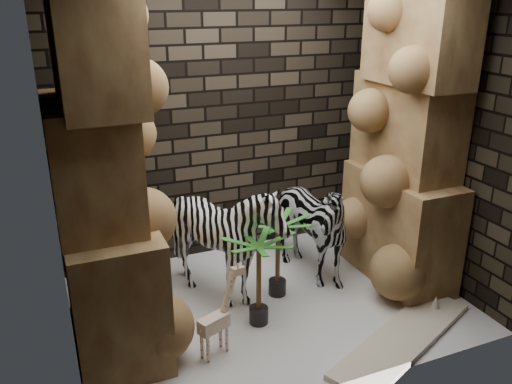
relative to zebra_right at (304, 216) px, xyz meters
name	(u,v)px	position (x,y,z in m)	size (l,w,h in m)	color
floor	(270,304)	(-0.53, -0.37, -0.66)	(3.50, 3.50, 0.00)	silver
wall_back	(222,120)	(-0.53, 0.88, 0.84)	(3.50, 3.50, 0.00)	black
wall_front	(352,201)	(-0.53, -1.62, 0.84)	(3.50, 3.50, 0.00)	black
wall_left	(51,177)	(-2.28, -0.37, 0.84)	(3.00, 3.00, 0.00)	black
wall_right	(436,131)	(1.22, -0.37, 0.84)	(3.00, 3.00, 0.00)	black
rock_pillar_left	(100,171)	(-1.93, -0.37, 0.84)	(0.68, 1.30, 3.00)	tan
rock_pillar_right	(408,134)	(0.89, -0.37, 0.84)	(0.58, 1.25, 3.00)	tan
zebra_right	(304,216)	(0.00, 0.00, 0.00)	(0.60, 1.12, 1.32)	white
zebra_left	(226,245)	(-0.87, -0.13, -0.09)	(1.01, 1.25, 1.13)	white
giraffe_toy	(213,314)	(-1.25, -0.87, -0.28)	(0.39, 0.13, 0.76)	#FFE0BE
palm_front	(278,257)	(-0.39, -0.24, -0.25)	(0.36, 0.36, 0.81)	#286B21
palm_back	(259,280)	(-0.74, -0.60, -0.24)	(0.36, 0.36, 0.85)	#286B21
surfboard	(403,339)	(0.27, -1.32, -0.64)	(1.68, 0.41, 0.05)	beige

